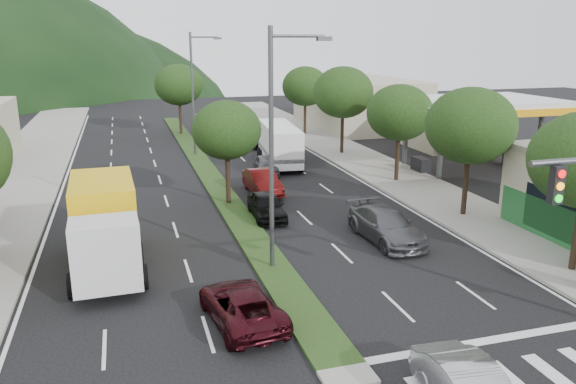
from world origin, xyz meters
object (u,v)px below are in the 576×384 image
object	(u,v)px
tree_r_b	(471,126)
box_truck	(105,228)
car_queue_b	(386,225)
car_queue_f	(255,137)
car_queue_e	(266,165)
tree_med_near	(227,130)
car_queue_c	(262,182)
streetlight_mid	(195,88)
tree_med_far	(179,85)
car_queue_d	(283,151)
tree_r_e	(305,86)
tree_r_c	(400,113)
streetlight_near	(276,139)
suv_maroon	(242,305)
car_queue_a	(267,206)
motorhome	(280,144)
tree_r_d	(343,92)

from	to	relation	value
tree_r_b	box_truck	xyz separation A→B (m)	(-18.75, -1.81, -3.30)
car_queue_b	car_queue_f	distance (m)	26.14
car_queue_e	box_truck	xyz separation A→B (m)	(-10.78, -14.56, 1.06)
tree_med_near	car_queue_c	world-z (taller)	tree_med_near
car_queue_b	box_truck	size ratio (longest dim) A/B	0.71
car_queue_c	tree_med_near	bearing A→B (deg)	-146.86
streetlight_mid	car_queue_f	size ratio (longest dim) A/B	1.94
car_queue_b	car_queue_e	xyz separation A→B (m)	(-2.15, 15.00, -0.10)
tree_med_far	car_queue_e	size ratio (longest dim) A/B	1.76
car_queue_d	car_queue_e	size ratio (longest dim) A/B	1.14
tree_r_e	car_queue_e	xyz separation A→B (m)	(-7.97, -15.24, -4.22)
tree_r_c	streetlight_near	xyz separation A→B (m)	(-11.79, -12.00, 0.84)
tree_r_e	suv_maroon	bearing A→B (deg)	-111.43
tree_med_far	car_queue_a	xyz separation A→B (m)	(1.50, -29.24, -4.30)
tree_r_b	car_queue_b	distance (m)	7.56
tree_med_far	tree_r_b	bearing A→B (deg)	-69.44
motorhome	tree_med_near	bearing A→B (deg)	-115.24
tree_r_c	streetlight_mid	world-z (taller)	streetlight_mid
tree_r_e	streetlight_near	distance (m)	34.11
tree_r_d	streetlight_near	xyz separation A→B (m)	(-11.79, -22.00, 0.40)
tree_r_d	motorhome	bearing A→B (deg)	-158.66
tree_r_d	car_queue_e	bearing A→B (deg)	-146.66
tree_r_c	tree_r_e	bearing A→B (deg)	90.00
tree_r_d	streetlight_near	bearing A→B (deg)	-118.20
tree_med_far	car_queue_c	world-z (taller)	tree_med_far
car_queue_b	car_queue_d	xyz separation A→B (m)	(0.55, 20.00, -0.14)
box_truck	tree_r_d	bearing A→B (deg)	-135.16
car_queue_c	tree_r_b	bearing A→B (deg)	-41.09
tree_med_far	box_truck	xyz separation A→B (m)	(-6.75, -33.81, -3.27)
tree_r_c	car_queue_e	world-z (taller)	tree_r_c
tree_med_far	tree_r_e	bearing A→B (deg)	-18.43
car_queue_b	motorhome	world-z (taller)	motorhome
tree_med_near	car_queue_f	size ratio (longest dim) A/B	1.17
streetlight_near	car_queue_b	size ratio (longest dim) A/B	1.88
car_queue_e	tree_r_e	bearing A→B (deg)	69.46
motorhome	box_truck	bearing A→B (deg)	-119.80
tree_r_c	tree_r_e	xyz separation A→B (m)	(0.00, 20.00, 0.14)
suv_maroon	motorhome	world-z (taller)	motorhome
car_queue_f	tree_r_c	bearing A→B (deg)	-75.46
car_queue_b	car_queue_d	world-z (taller)	car_queue_b
car_queue_b	car_queue_f	world-z (taller)	car_queue_b
tree_r_b	tree_med_far	world-z (taller)	tree_r_b
suv_maroon	tree_med_near	bearing A→B (deg)	-105.98
tree_med_far	car_queue_f	size ratio (longest dim) A/B	1.34
tree_r_c	box_truck	distance (m)	21.38
tree_r_d	car_queue_d	size ratio (longest dim) A/B	1.59
tree_med_near	car_queue_d	world-z (taller)	tree_med_near
tree_r_d	tree_med_near	distance (m)	16.99
streetlight_near	suv_maroon	distance (m)	6.98
streetlight_near	streetlight_mid	bearing A→B (deg)	90.00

